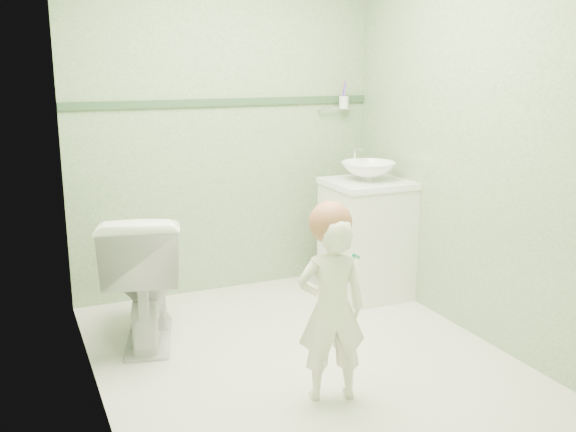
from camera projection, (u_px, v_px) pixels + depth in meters
name	position (u px, v px, depth m)	size (l,w,h in m)	color
ground	(299.00, 355.00, 3.72)	(2.50, 2.50, 0.00)	beige
room_shell	(299.00, 145.00, 3.44)	(2.50, 2.54, 2.40)	gray
trim_stripe	(225.00, 102.00, 4.51)	(2.20, 0.02, 0.05)	#325234
vanity	(366.00, 241.00, 4.58)	(0.52, 0.50, 0.80)	silver
counter	(368.00, 183.00, 4.48)	(0.54, 0.52, 0.04)	white
basin	(368.00, 171.00, 4.46)	(0.37, 0.37, 0.13)	white
faucet	(355.00, 156.00, 4.61)	(0.03, 0.13, 0.18)	silver
cup_holder	(343.00, 102.00, 4.81)	(0.26, 0.07, 0.21)	silver
toilet	(144.00, 276.00, 3.84)	(0.45, 0.78, 0.80)	white
toddler	(332.00, 309.00, 3.15)	(0.34, 0.22, 0.92)	white
hair_cap	(330.00, 222.00, 3.07)	(0.21, 0.21, 0.21)	#A76345
teal_toothbrush	(355.00, 255.00, 2.97)	(0.11, 0.14, 0.08)	#14835C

